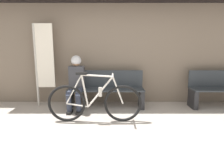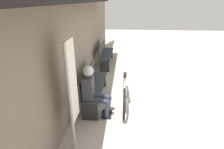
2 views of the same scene
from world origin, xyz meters
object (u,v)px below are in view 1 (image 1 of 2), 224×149
Objects in this scene: bicycle at (95,102)px; park_bench_near at (106,90)px; person_seated at (76,79)px; banner_pole at (43,59)px.

park_bench_near is at bearing 77.35° from bicycle.
person_seated is (-0.49, 0.70, 0.31)m from bicycle.
person_seated reaches higher than bicycle.
bicycle is at bearing -102.65° from park_bench_near.
person_seated is 0.63× the size of banner_pole.
person_seated is at bearing -12.97° from banner_pole.
bicycle is (-0.18, -0.81, -0.02)m from park_bench_near.
park_bench_near is 0.83m from bicycle.
park_bench_near is 0.91× the size of banner_pole.
banner_pole is at bearing 177.19° from park_bench_near.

